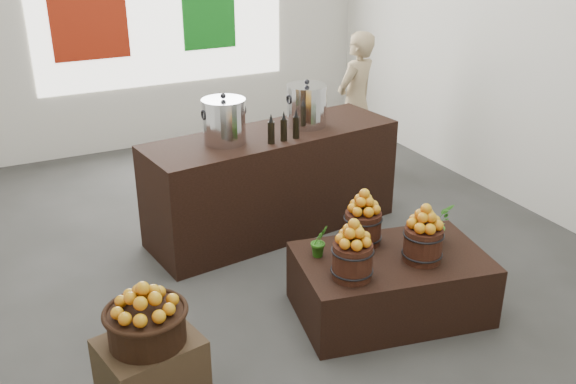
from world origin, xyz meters
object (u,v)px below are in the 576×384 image
stock_pot_center (307,107)px  counter (273,182)px  wicker_basket (147,326)px  crate (152,379)px  stock_pot_left (224,122)px  display_table (390,284)px  shopper (356,102)px

stock_pot_center → counter: bearing=-172.6°
wicker_basket → counter: 2.63m
crate → stock_pot_left: (1.24, 1.91, 0.89)m
wicker_basket → counter: size_ratio=0.19×
counter → crate: bearing=-138.6°
stock_pot_center → display_table: bearing=-95.9°
stock_pot_left → shopper: (2.04, 1.10, -0.36)m
wicker_basket → shopper: (3.28, 3.01, 0.15)m
display_table → shopper: 3.08m
counter → display_table: bearing=-90.5°
wicker_basket → display_table: (1.93, 0.30, -0.42)m
display_table → stock_pot_left: stock_pot_left is taller
crate → counter: (1.73, 1.97, 0.21)m
crate → wicker_basket: size_ratio=1.25×
wicker_basket → counter: counter is taller
display_table → shopper: size_ratio=0.86×
wicker_basket → stock_pot_left: 2.33m
display_table → stock_pot_center: size_ratio=3.78×
wicker_basket → stock_pot_left: (1.24, 1.91, 0.51)m
shopper → wicker_basket: bearing=18.2°
crate → stock_pot_center: size_ratio=1.50×
display_table → stock_pot_center: stock_pot_center is taller
crate → stock_pot_center: 3.05m
crate → counter: counter is taller
crate → stock_pot_left: stock_pot_left is taller
counter → shopper: size_ratio=1.48×
crate → stock_pot_left: bearing=57.0°
counter → stock_pot_center: size_ratio=6.47×
stock_pot_center → shopper: (1.17, 0.99, -0.36)m
crate → counter: 2.63m
counter → stock_pot_center: bearing=0.0°
crate → stock_pot_left: 2.44m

